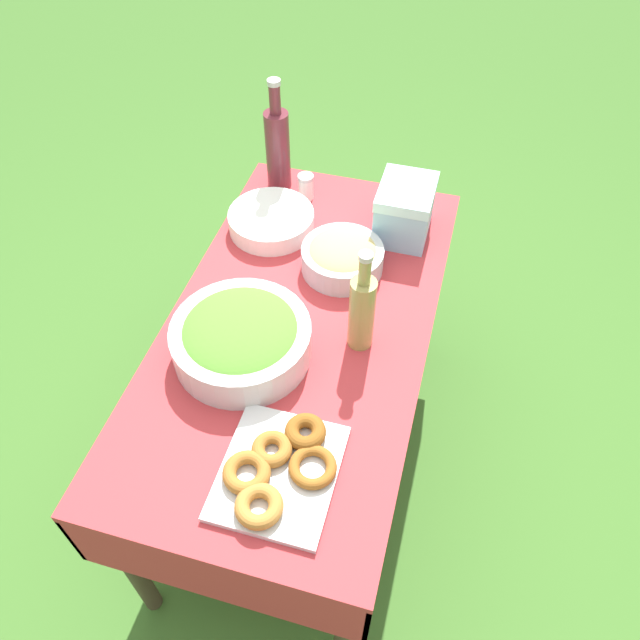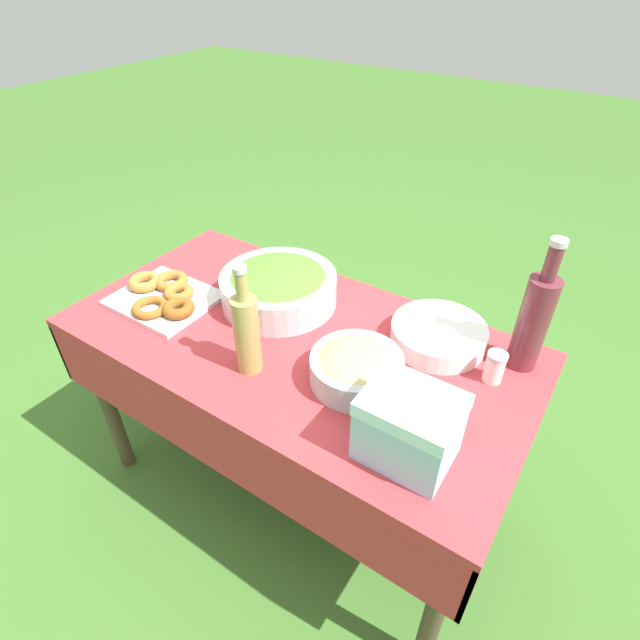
{
  "view_description": "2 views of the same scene",
  "coord_description": "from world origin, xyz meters",
  "px_view_note": "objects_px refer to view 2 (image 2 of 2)",
  "views": [
    {
      "loc": [
        1.06,
        0.35,
        1.99
      ],
      "look_at": [
        0.01,
        0.06,
        0.75
      ],
      "focal_mm": 35.0,
      "sensor_mm": 36.0,
      "label": 1
    },
    {
      "loc": [
        -0.68,
        0.89,
        1.61
      ],
      "look_at": [
        -0.05,
        -0.05,
        0.75
      ],
      "focal_mm": 28.0,
      "sensor_mm": 36.0,
      "label": 2
    }
  ],
  "objects_px": {
    "salad_bowl": "(279,286)",
    "wine_bottle": "(534,319)",
    "pasta_bowl": "(357,367)",
    "plate_stack": "(438,335)",
    "donut_platter": "(164,296)",
    "cooler_box": "(409,427)",
    "olive_oil_bottle": "(247,331)"
  },
  "relations": [
    {
      "from": "salad_bowl",
      "to": "olive_oil_bottle",
      "type": "height_order",
      "value": "olive_oil_bottle"
    },
    {
      "from": "pasta_bowl",
      "to": "salad_bowl",
      "type": "bearing_deg",
      "value": -24.23
    },
    {
      "from": "wine_bottle",
      "to": "plate_stack",
      "type": "bearing_deg",
      "value": 11.62
    },
    {
      "from": "plate_stack",
      "to": "cooler_box",
      "type": "relative_size",
      "value": 1.32
    },
    {
      "from": "cooler_box",
      "to": "olive_oil_bottle",
      "type": "bearing_deg",
      "value": -3.22
    },
    {
      "from": "salad_bowl",
      "to": "wine_bottle",
      "type": "distance_m",
      "value": 0.73
    },
    {
      "from": "salad_bowl",
      "to": "olive_oil_bottle",
      "type": "xyz_separation_m",
      "value": [
        -0.12,
        0.28,
        0.06
      ]
    },
    {
      "from": "wine_bottle",
      "to": "donut_platter",
      "type": "bearing_deg",
      "value": 17.89
    },
    {
      "from": "plate_stack",
      "to": "salad_bowl",
      "type": "bearing_deg",
      "value": 9.96
    },
    {
      "from": "olive_oil_bottle",
      "to": "cooler_box",
      "type": "distance_m",
      "value": 0.47
    },
    {
      "from": "cooler_box",
      "to": "donut_platter",
      "type": "bearing_deg",
      "value": -7.28
    },
    {
      "from": "pasta_bowl",
      "to": "plate_stack",
      "type": "xyz_separation_m",
      "value": [
        -0.12,
        -0.26,
        -0.02
      ]
    },
    {
      "from": "plate_stack",
      "to": "olive_oil_bottle",
      "type": "relative_size",
      "value": 0.85
    },
    {
      "from": "salad_bowl",
      "to": "wine_bottle",
      "type": "height_order",
      "value": "wine_bottle"
    },
    {
      "from": "olive_oil_bottle",
      "to": "wine_bottle",
      "type": "relative_size",
      "value": 0.84
    },
    {
      "from": "olive_oil_bottle",
      "to": "plate_stack",
      "type": "bearing_deg",
      "value": -135.28
    },
    {
      "from": "wine_bottle",
      "to": "salad_bowl",
      "type": "bearing_deg",
      "value": 10.47
    },
    {
      "from": "olive_oil_bottle",
      "to": "cooler_box",
      "type": "height_order",
      "value": "olive_oil_bottle"
    },
    {
      "from": "olive_oil_bottle",
      "to": "pasta_bowl",
      "type": "bearing_deg",
      "value": -156.22
    },
    {
      "from": "salad_bowl",
      "to": "pasta_bowl",
      "type": "xyz_separation_m",
      "value": [
        -0.38,
        0.17,
        -0.01
      ]
    },
    {
      "from": "pasta_bowl",
      "to": "cooler_box",
      "type": "bearing_deg",
      "value": 146.07
    },
    {
      "from": "donut_platter",
      "to": "plate_stack",
      "type": "bearing_deg",
      "value": -160.45
    },
    {
      "from": "salad_bowl",
      "to": "donut_platter",
      "type": "xyz_separation_m",
      "value": [
        0.3,
        0.2,
        -0.04
      ]
    },
    {
      "from": "pasta_bowl",
      "to": "olive_oil_bottle",
      "type": "relative_size",
      "value": 0.76
    },
    {
      "from": "cooler_box",
      "to": "wine_bottle",
      "type": "bearing_deg",
      "value": -106.09
    },
    {
      "from": "salad_bowl",
      "to": "cooler_box",
      "type": "height_order",
      "value": "cooler_box"
    },
    {
      "from": "salad_bowl",
      "to": "plate_stack",
      "type": "distance_m",
      "value": 0.5
    },
    {
      "from": "pasta_bowl",
      "to": "olive_oil_bottle",
      "type": "distance_m",
      "value": 0.29
    },
    {
      "from": "donut_platter",
      "to": "salad_bowl",
      "type": "bearing_deg",
      "value": -147.1
    },
    {
      "from": "olive_oil_bottle",
      "to": "wine_bottle",
      "type": "height_order",
      "value": "wine_bottle"
    },
    {
      "from": "salad_bowl",
      "to": "plate_stack",
      "type": "xyz_separation_m",
      "value": [
        -0.49,
        -0.09,
        -0.03
      ]
    },
    {
      "from": "donut_platter",
      "to": "wine_bottle",
      "type": "height_order",
      "value": "wine_bottle"
    }
  ]
}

